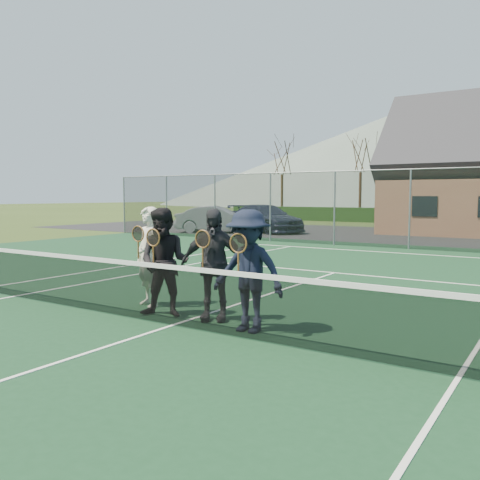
{
  "coord_description": "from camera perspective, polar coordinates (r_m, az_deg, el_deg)",
  "views": [
    {
      "loc": [
        5.07,
        -5.85,
        2.02
      ],
      "look_at": [
        0.26,
        1.5,
        1.25
      ],
      "focal_mm": 38.0,
      "sensor_mm": 36.0,
      "label": 1
    }
  ],
  "objects": [
    {
      "name": "perimeter_fence",
      "position": [
        20.01,
        18.53,
        3.33
      ],
      "size": [
        30.07,
        0.07,
        3.02
      ],
      "color": "slate",
      "rests_on": "ground"
    },
    {
      "name": "tennis_net",
      "position": [
        7.88,
        -7.64,
        -5.86
      ],
      "size": [
        11.68,
        0.08,
        1.1
      ],
      "color": "slate",
      "rests_on": "ground"
    },
    {
      "name": "car_c",
      "position": [
        28.12,
        2.87,
        2.43
      ],
      "size": [
        5.65,
        4.12,
        1.52
      ],
      "primitive_type": "imported",
      "rotation": [
        0.0,
        0.0,
        1.14
      ],
      "color": "#191C32",
      "rests_on": "ground"
    },
    {
      "name": "ground",
      "position": [
        26.42,
        22.02,
        0.25
      ],
      "size": [
        220.0,
        220.0,
        0.0
      ],
      "primitive_type": "plane",
      "color": "#304318",
      "rests_on": "ground"
    },
    {
      "name": "player_c",
      "position": [
        8.12,
        -3.05,
        -2.77
      ],
      "size": [
        1.14,
        0.83,
        1.8
      ],
      "color": "#27282C",
      "rests_on": "court_surface"
    },
    {
      "name": "tarmac_carpark",
      "position": [
        27.47,
        13.82,
        0.65
      ],
      "size": [
        40.0,
        12.0,
        0.01
      ],
      "primitive_type": "cube",
      "color": "black",
      "rests_on": "ground"
    },
    {
      "name": "car_b",
      "position": [
        27.65,
        -2.6,
        2.32
      ],
      "size": [
        4.66,
        3.13,
        1.45
      ],
      "primitive_type": "imported",
      "rotation": [
        0.0,
        0.0,
        1.97
      ],
      "color": "gray",
      "rests_on": "ground"
    },
    {
      "name": "hill_west",
      "position": [
        105.47,
        16.74,
        8.59
      ],
      "size": [
        110.0,
        110.0,
        18.0
      ],
      "primitive_type": "cone",
      "color": "#596B5E",
      "rests_on": "ground"
    },
    {
      "name": "player_a",
      "position": [
        9.32,
        -10.18,
        -1.84
      ],
      "size": [
        0.75,
        0.59,
        1.8
      ],
      "color": "white",
      "rests_on": "court_surface"
    },
    {
      "name": "player_b",
      "position": [
        8.47,
        -8.45,
        -2.5
      ],
      "size": [
        1.06,
        0.95,
        1.8
      ],
      "color": "black",
      "rests_on": "court_surface"
    },
    {
      "name": "car_a",
      "position": [
        31.29,
        -2.79,
        2.59
      ],
      "size": [
        4.29,
        2.11,
        1.41
      ],
      "primitive_type": "imported",
      "rotation": [
        0.0,
        0.0,
        1.46
      ],
      "color": "black",
      "rests_on": "ground"
    },
    {
      "name": "tree_a",
      "position": [
        44.35,
        4.77,
        9.86
      ],
      "size": [
        3.2,
        3.2,
        7.77
      ],
      "color": "#352313",
      "rests_on": "ground"
    },
    {
      "name": "court_surface",
      "position": [
        8.0,
        -7.6,
        -9.59
      ],
      "size": [
        30.0,
        30.0,
        0.02
      ],
      "primitive_type": "cube",
      "color": "#14381E",
      "rests_on": "ground"
    },
    {
      "name": "player_d",
      "position": [
        7.43,
        0.95,
        -3.5
      ],
      "size": [
        1.17,
        0.68,
        1.8
      ],
      "color": "black",
      "rests_on": "court_surface"
    },
    {
      "name": "court_markings",
      "position": [
        7.99,
        -7.6,
        -9.49
      ],
      "size": [
        11.03,
        23.83,
        0.01
      ],
      "color": "white",
      "rests_on": "court_surface"
    },
    {
      "name": "tree_b",
      "position": [
        41.49,
        13.44,
        10.08
      ],
      "size": [
        3.2,
        3.2,
        7.77
      ],
      "color": "#331D12",
      "rests_on": "ground"
    }
  ]
}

